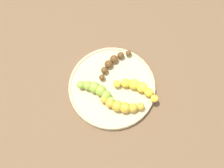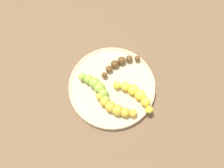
# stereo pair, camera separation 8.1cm
# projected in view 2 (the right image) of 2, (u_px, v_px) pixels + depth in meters

# --- Properties ---
(ground_plane) EXTENTS (2.40, 2.40, 0.00)m
(ground_plane) POSITION_uv_depth(u_px,v_px,m) (112.00, 88.00, 0.85)
(ground_plane) COLOR brown
(fruit_bowl) EXTENTS (0.29, 0.29, 0.02)m
(fruit_bowl) POSITION_uv_depth(u_px,v_px,m) (112.00, 87.00, 0.84)
(fruit_bowl) COLOR #D1B784
(fruit_bowl) RESTS_ON ground_plane
(banana_overripe) EXTENTS (0.07, 0.14, 0.03)m
(banana_overripe) POSITION_uv_depth(u_px,v_px,m) (119.00, 64.00, 0.84)
(banana_overripe) COLOR #593819
(banana_overripe) RESTS_ON fruit_bowl
(banana_green) EXTENTS (0.14, 0.05, 0.04)m
(banana_green) POSITION_uv_depth(u_px,v_px,m) (96.00, 86.00, 0.81)
(banana_green) COLOR #8CAD38
(banana_green) RESTS_ON fruit_bowl
(banana_spotted) EXTENTS (0.14, 0.06, 0.04)m
(banana_spotted) POSITION_uv_depth(u_px,v_px,m) (115.00, 107.00, 0.79)
(banana_spotted) COLOR gold
(banana_spotted) RESTS_ON fruit_bowl
(banana_yellow) EXTENTS (0.16, 0.06, 0.04)m
(banana_yellow) POSITION_uv_depth(u_px,v_px,m) (135.00, 94.00, 0.80)
(banana_yellow) COLOR yellow
(banana_yellow) RESTS_ON fruit_bowl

